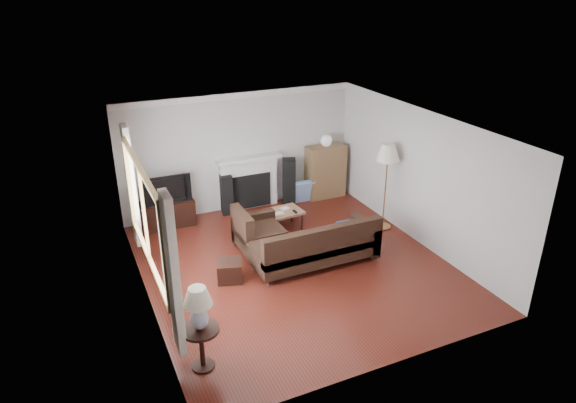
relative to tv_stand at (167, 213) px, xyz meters
name	(u,v)px	position (x,y,z in m)	size (l,w,h in m)	color
room	(296,200)	(1.66, -2.48, 0.99)	(5.10, 5.60, 2.54)	#561B13
window	(144,215)	(-0.79, -2.68, 1.29)	(0.12, 2.74, 1.54)	brown
curtain_near	(173,276)	(-0.74, -4.20, 1.14)	(0.10, 0.35, 2.10)	white
curtain_far	(132,187)	(-0.74, -1.16, 1.14)	(0.10, 0.35, 2.10)	white
fireplace	(249,182)	(1.81, 0.16, 0.31)	(1.40, 0.26, 1.15)	white
tv_stand	(167,213)	(0.00, 0.00, 0.00)	(1.06, 0.47, 0.53)	black
television	(165,188)	(0.00, 0.00, 0.55)	(0.99, 0.13, 0.57)	black
speaker_left	(227,195)	(1.27, 0.07, 0.16)	(0.24, 0.28, 0.85)	black
speaker_right	(289,181)	(2.69, 0.03, 0.24)	(0.28, 0.33, 1.00)	black
bookshelf	(325,171)	(3.60, 0.03, 0.33)	(0.86, 0.41, 1.18)	brown
globe_lamp	(326,141)	(3.60, 0.03, 1.05)	(0.25, 0.25, 0.25)	white
sectional_sofa	(315,243)	(2.01, -2.52, 0.12)	(2.39, 1.75, 0.77)	black
coffee_table	(277,221)	(1.93, -1.10, -0.07)	(1.00, 0.54, 0.39)	#906045
footstool	(230,271)	(0.49, -2.43, -0.09)	(0.40, 0.40, 0.34)	black
floor_lamp	(385,187)	(3.88, -1.86, 0.60)	(0.45, 0.45, 1.73)	#A66D39
side_table	(202,348)	(-0.49, -4.26, 0.04)	(0.48, 0.48, 0.60)	black
table_lamp	(199,309)	(-0.49, -4.26, 0.63)	(0.36, 0.36, 0.59)	silver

